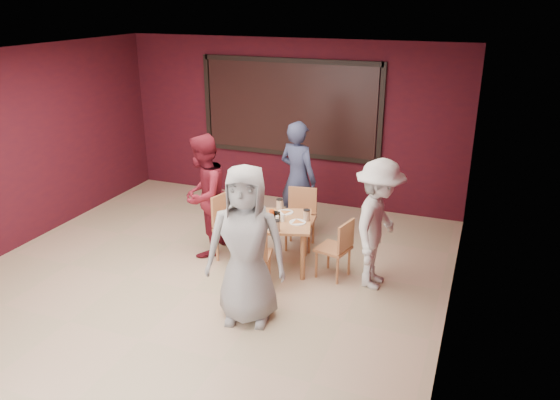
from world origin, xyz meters
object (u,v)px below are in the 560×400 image
at_px(diner_right, 378,225).
at_px(diner_back, 298,178).
at_px(dining_table, 278,225).
at_px(chair_right, 338,246).
at_px(chair_back, 301,214).
at_px(diner_front, 246,245).
at_px(diner_left, 204,196).
at_px(chair_left, 231,223).
at_px(chair_front, 252,254).

bearing_deg(diner_right, diner_back, 55.33).
height_order(dining_table, chair_right, dining_table).
bearing_deg(chair_back, diner_front, -87.91).
bearing_deg(diner_left, chair_right, 83.27).
height_order(dining_table, chair_back, chair_back).
height_order(chair_left, diner_left, diner_left).
bearing_deg(chair_back, dining_table, -95.00).
bearing_deg(dining_table, diner_right, -0.98).
xyz_separation_m(chair_left, diner_right, (2.02, -0.02, 0.30)).
height_order(chair_right, diner_front, diner_front).
distance_m(chair_left, diner_right, 2.04).
bearing_deg(diner_right, chair_right, 94.12).
distance_m(dining_table, diner_back, 1.20).
relative_size(chair_left, diner_back, 0.53).
bearing_deg(diner_front, diner_right, 34.31).
height_order(chair_back, diner_back, diner_back).
relative_size(chair_back, diner_right, 0.52).
xyz_separation_m(chair_back, diner_front, (0.07, -2.05, 0.42)).
bearing_deg(diner_left, dining_table, 83.03).
bearing_deg(chair_back, diner_back, 115.39).
bearing_deg(dining_table, diner_front, -83.89).
xyz_separation_m(dining_table, diner_left, (-1.12, 0.04, 0.25)).
relative_size(chair_right, diner_front, 0.44).
relative_size(dining_table, diner_back, 0.61).
bearing_deg(diner_front, chair_back, 79.08).
bearing_deg(dining_table, diner_left, 178.12).
height_order(chair_left, diner_front, diner_front).
bearing_deg(diner_front, chair_left, 109.69).
xyz_separation_m(chair_front, diner_left, (-1.05, 0.73, 0.37)).
distance_m(chair_front, chair_left, 0.93).
relative_size(chair_front, chair_back, 1.01).
xyz_separation_m(chair_back, diner_right, (1.26, -0.77, 0.34)).
distance_m(chair_left, diner_back, 1.34).
relative_size(chair_back, chair_left, 0.92).
distance_m(dining_table, diner_left, 1.14).
xyz_separation_m(chair_right, diner_back, (-0.97, 1.19, 0.42)).
relative_size(dining_table, chair_right, 1.34).
distance_m(chair_right, diner_front, 1.53).
bearing_deg(chair_front, chair_right, 36.79).
xyz_separation_m(dining_table, chair_left, (-0.69, -0.01, -0.08)).
xyz_separation_m(diner_back, diner_right, (1.46, -1.19, -0.05)).
relative_size(diner_back, diner_left, 1.02).
xyz_separation_m(dining_table, chair_right, (0.83, -0.02, -0.15)).
xyz_separation_m(chair_right, diner_front, (-0.69, -1.29, 0.46)).
bearing_deg(diner_left, diner_right, 83.51).
xyz_separation_m(chair_left, diner_front, (0.83, -1.30, 0.38)).
xyz_separation_m(chair_back, chair_right, (0.77, -0.76, -0.03)).
relative_size(chair_right, diner_right, 0.48).
distance_m(dining_table, diner_front, 1.35).
xyz_separation_m(chair_front, diner_front, (0.21, -0.61, 0.42)).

